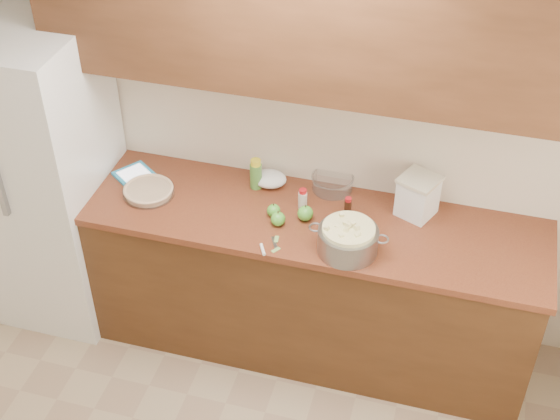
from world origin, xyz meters
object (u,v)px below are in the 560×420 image
(colander, at_px, (348,239))
(flour_canister, at_px, (418,196))
(pie, at_px, (149,191))
(tablet, at_px, (137,177))

(colander, height_order, flour_canister, flour_canister)
(pie, height_order, flour_canister, flour_canister)
(tablet, bearing_deg, pie, -8.12)
(pie, relative_size, colander, 0.70)
(flour_canister, bearing_deg, colander, -126.55)
(pie, bearing_deg, tablet, 135.79)
(colander, height_order, tablet, colander)
(colander, relative_size, tablet, 1.26)
(flour_canister, xyz_separation_m, tablet, (-1.52, -0.11, -0.11))
(pie, xyz_separation_m, flour_canister, (1.41, 0.22, 0.09))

